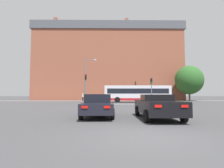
{
  "coord_description": "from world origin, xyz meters",
  "views": [
    {
      "loc": [
        -1.12,
        -5.75,
        1.36
      ],
      "look_at": [
        -0.77,
        25.09,
        3.3
      ],
      "focal_mm": 28.0,
      "sensor_mm": 36.0,
      "label": 1
    }
  ],
  "objects_px": {
    "car_roadster_right": "(157,106)",
    "traffic_light_near_right": "(151,87)",
    "traffic_light_far_right": "(135,88)",
    "pedestrian_waiting": "(109,96)",
    "street_lamp_junction": "(87,76)",
    "pedestrian_walking_west": "(83,96)",
    "bus_crossing_lead": "(137,93)",
    "car_saloon_left": "(98,105)",
    "traffic_light_near_left": "(86,84)",
    "pedestrian_walking_east": "(130,96)"
  },
  "relations": [
    {
      "from": "street_lamp_junction",
      "to": "pedestrian_walking_west",
      "type": "distance_m",
      "value": 13.62
    },
    {
      "from": "traffic_light_near_left",
      "to": "pedestrian_walking_east",
      "type": "height_order",
      "value": "traffic_light_near_left"
    },
    {
      "from": "bus_crossing_lead",
      "to": "pedestrian_walking_west",
      "type": "xyz_separation_m",
      "value": [
        -11.43,
        8.74,
        -0.61
      ]
    },
    {
      "from": "traffic_light_far_right",
      "to": "traffic_light_near_right",
      "type": "relative_size",
      "value": 1.16
    },
    {
      "from": "pedestrian_waiting",
      "to": "pedestrian_walking_west",
      "type": "height_order",
      "value": "pedestrian_waiting"
    },
    {
      "from": "car_saloon_left",
      "to": "car_roadster_right",
      "type": "xyz_separation_m",
      "value": [
        3.49,
        -1.11,
        -0.01
      ]
    },
    {
      "from": "traffic_light_far_right",
      "to": "pedestrian_waiting",
      "type": "xyz_separation_m",
      "value": [
        -6.03,
        0.84,
        -1.93
      ]
    },
    {
      "from": "street_lamp_junction",
      "to": "car_saloon_left",
      "type": "bearing_deg",
      "value": -80.1
    },
    {
      "from": "traffic_light_far_right",
      "to": "traffic_light_near_right",
      "type": "xyz_separation_m",
      "value": [
        0.27,
        -14.36,
        -0.38
      ]
    },
    {
      "from": "pedestrian_waiting",
      "to": "traffic_light_near_left",
      "type": "bearing_deg",
      "value": 21.39
    },
    {
      "from": "traffic_light_near_left",
      "to": "pedestrian_waiting",
      "type": "relative_size",
      "value": 2.47
    },
    {
      "from": "bus_crossing_lead",
      "to": "pedestrian_walking_west",
      "type": "bearing_deg",
      "value": 52.59
    },
    {
      "from": "car_saloon_left",
      "to": "street_lamp_junction",
      "type": "distance_m",
      "value": 17.65
    },
    {
      "from": "bus_crossing_lead",
      "to": "traffic_light_near_left",
      "type": "relative_size",
      "value": 2.72
    },
    {
      "from": "traffic_light_near_right",
      "to": "pedestrian_walking_west",
      "type": "height_order",
      "value": "traffic_light_near_right"
    },
    {
      "from": "car_roadster_right",
      "to": "pedestrian_walking_west",
      "type": "relative_size",
      "value": 2.62
    },
    {
      "from": "bus_crossing_lead",
      "to": "pedestrian_walking_east",
      "type": "bearing_deg",
      "value": 2.97
    },
    {
      "from": "traffic_light_near_left",
      "to": "street_lamp_junction",
      "type": "height_order",
      "value": "street_lamp_junction"
    },
    {
      "from": "car_roadster_right",
      "to": "traffic_light_near_left",
      "type": "xyz_separation_m",
      "value": [
        -6.34,
        15.73,
        2.24
      ]
    },
    {
      "from": "car_roadster_right",
      "to": "traffic_light_near_left",
      "type": "bearing_deg",
      "value": 111.49
    },
    {
      "from": "car_roadster_right",
      "to": "pedestrian_waiting",
      "type": "bearing_deg",
      "value": 94.92
    },
    {
      "from": "pedestrian_walking_west",
      "to": "pedestrian_waiting",
      "type": "bearing_deg",
      "value": 131.1
    },
    {
      "from": "bus_crossing_lead",
      "to": "pedestrian_walking_west",
      "type": "height_order",
      "value": "bus_crossing_lead"
    },
    {
      "from": "pedestrian_waiting",
      "to": "car_saloon_left",
      "type": "bearing_deg",
      "value": 33.16
    },
    {
      "from": "car_saloon_left",
      "to": "bus_crossing_lead",
      "type": "xyz_separation_m",
      "value": [
        5.79,
        21.17,
        0.92
      ]
    },
    {
      "from": "traffic_light_far_right",
      "to": "traffic_light_near_right",
      "type": "distance_m",
      "value": 14.37
    },
    {
      "from": "traffic_light_near_left",
      "to": "traffic_light_far_right",
      "type": "relative_size",
      "value": 0.99
    },
    {
      "from": "pedestrian_waiting",
      "to": "pedestrian_walking_east",
      "type": "relative_size",
      "value": 0.99
    },
    {
      "from": "car_saloon_left",
      "to": "bus_crossing_lead",
      "type": "relative_size",
      "value": 0.41
    },
    {
      "from": "car_roadster_right",
      "to": "traffic_light_near_right",
      "type": "height_order",
      "value": "traffic_light_near_right"
    },
    {
      "from": "street_lamp_junction",
      "to": "traffic_light_near_right",
      "type": "bearing_deg",
      "value": -14.53
    },
    {
      "from": "street_lamp_junction",
      "to": "pedestrian_walking_east",
      "type": "relative_size",
      "value": 4.02
    },
    {
      "from": "street_lamp_junction",
      "to": "pedestrian_walking_west",
      "type": "relative_size",
      "value": 4.16
    },
    {
      "from": "bus_crossing_lead",
      "to": "traffic_light_near_right",
      "type": "relative_size",
      "value": 3.13
    },
    {
      "from": "car_saloon_left",
      "to": "car_roadster_right",
      "type": "height_order",
      "value": "car_saloon_left"
    },
    {
      "from": "car_roadster_right",
      "to": "pedestrian_walking_east",
      "type": "height_order",
      "value": "pedestrian_walking_east"
    },
    {
      "from": "traffic_light_far_right",
      "to": "pedestrian_walking_east",
      "type": "xyz_separation_m",
      "value": [
        -1.25,
        0.71,
        -1.91
      ]
    },
    {
      "from": "car_roadster_right",
      "to": "traffic_light_near_right",
      "type": "bearing_deg",
      "value": 77.22
    },
    {
      "from": "car_roadster_right",
      "to": "pedestrian_walking_west",
      "type": "height_order",
      "value": "pedestrian_walking_west"
    },
    {
      "from": "car_saloon_left",
      "to": "pedestrian_waiting",
      "type": "xyz_separation_m",
      "value": [
        0.59,
        29.65,
        0.34
      ]
    },
    {
      "from": "traffic_light_near_left",
      "to": "traffic_light_near_right",
      "type": "height_order",
      "value": "traffic_light_near_left"
    },
    {
      "from": "traffic_light_far_right",
      "to": "street_lamp_junction",
      "type": "height_order",
      "value": "street_lamp_junction"
    },
    {
      "from": "pedestrian_walking_west",
      "to": "car_roadster_right",
      "type": "bearing_deg",
      "value": 59.98
    },
    {
      "from": "traffic_light_near_right",
      "to": "street_lamp_junction",
      "type": "xyz_separation_m",
      "value": [
        -9.85,
        2.55,
        1.82
      ]
    },
    {
      "from": "car_roadster_right",
      "to": "traffic_light_near_right",
      "type": "distance_m",
      "value": 16.03
    },
    {
      "from": "traffic_light_near_left",
      "to": "pedestrian_walking_west",
      "type": "bearing_deg",
      "value": 100.34
    },
    {
      "from": "car_saloon_left",
      "to": "traffic_light_far_right",
      "type": "height_order",
      "value": "traffic_light_far_right"
    },
    {
      "from": "traffic_light_far_right",
      "to": "pedestrian_walking_west",
      "type": "relative_size",
      "value": 2.55
    },
    {
      "from": "traffic_light_near_left",
      "to": "pedestrian_walking_east",
      "type": "relative_size",
      "value": 2.44
    },
    {
      "from": "car_saloon_left",
      "to": "pedestrian_walking_east",
      "type": "distance_m",
      "value": 29.99
    }
  ]
}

